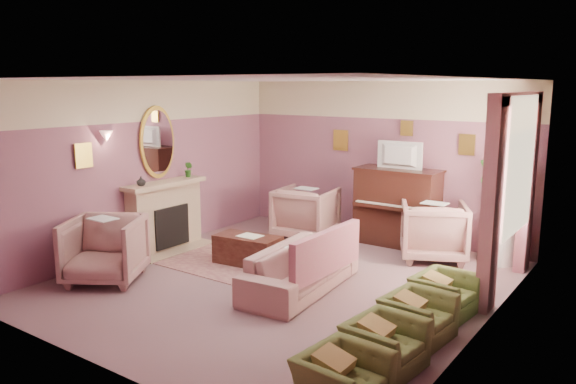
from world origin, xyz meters
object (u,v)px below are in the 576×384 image
Objects in this scene: olive_chair_b at (385,337)px; floral_armchair_right at (434,228)px; olive_chair_a at (343,372)px; television at (398,153)px; sofa at (301,260)px; side_table at (498,241)px; floral_armchair_front at (104,246)px; olive_chair_d at (445,288)px; floral_armchair_left at (306,210)px; olive_chair_c at (418,310)px; coffee_table at (248,250)px; piano at (397,208)px.

floral_armchair_right is at bearing 104.08° from olive_chair_b.
olive_chair_a and olive_chair_b have the same top height.
sofa is (-0.11, -2.75, -1.18)m from television.
olive_chair_a is 1.07× the size of side_table.
olive_chair_d is (4.30, 1.64, -0.19)m from floral_armchair_front.
floral_armchair_front is (-1.03, -3.56, 0.00)m from floral_armchair_left.
olive_chair_c and olive_chair_d have the same top height.
olive_chair_a is (3.16, -2.58, 0.10)m from coffee_table.
olive_chair_c is at bearing -16.50° from coffee_table.
sofa reaches higher than olive_chair_d.
coffee_table is at bearing 140.82° from olive_chair_a.
olive_chair_a is 1.00× the size of olive_chair_c.
coffee_table is 1.34× the size of olive_chair_a.
sofa is 2.95× the size of side_table.
olive_chair_d is (0.00, 0.82, 0.00)m from olive_chair_c.
floral_armchair_right is at bearing 107.92° from olive_chair_c.
television is 1.94m from floral_armchair_left.
floral_armchair_left is at bearing 93.52° from coffee_table.
coffee_table is 3.88m from side_table.
sofa is 2.67m from floral_armchair_left.
floral_armchair_right reaches higher than side_table.
side_table is at bearing -1.84° from piano.
television reaches higher than olive_chair_d.
floral_armchair_front is at bearing -122.94° from coffee_table.
coffee_table is 4.08m from olive_chair_a.
olive_chair_b is 1.64m from olive_chair_d.
olive_chair_d is (3.16, -0.12, 0.10)m from coffee_table.
olive_chair_a is at bearing -89.67° from side_table.
coffee_table is 1.39m from sofa.
television is 1.43m from floral_armchair_right.
olive_chair_a is at bearing -48.71° from sofa.
floral_armchair_right reaches higher than olive_chair_b.
floral_armchair_front is at bearing -136.59° from side_table.
olive_chair_d is at bearing 90.00° from olive_chair_c.
olive_chair_c reaches higher than coffee_table.
floral_armchair_left is at bearing 73.88° from floral_armchair_front.
floral_armchair_right is (0.83, -0.40, -1.09)m from television.
television is at bearing 179.83° from side_table.
olive_chair_b is 1.00× the size of olive_chair_d.
side_table reaches higher than olive_chair_d.
olive_chair_b is (3.16, -1.76, 0.10)m from coffee_table.
coffee_table is at bearing 150.94° from olive_chair_b.
olive_chair_d is at bearing 90.00° from olive_chair_a.
olive_chair_b is at bearing -66.88° from piano.
piano is 1.87× the size of olive_chair_c.
floral_armchair_left is (-1.52, -0.49, -1.09)m from television.
olive_chair_a is at bearing -53.22° from floral_armchair_left.
side_table is (1.72, -0.01, -1.25)m from television.
television is at bearing 57.76° from floral_armchair_front.
piano reaches higher than olive_chair_c.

